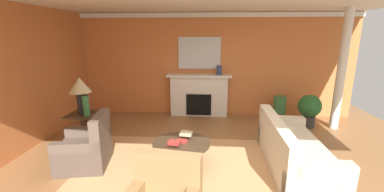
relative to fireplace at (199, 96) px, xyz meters
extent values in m
plane|color=olive|center=(0.30, -2.75, -0.56)|extent=(9.42, 9.42, 0.00)
cube|color=#CC723D|center=(0.30, 0.21, 0.87)|extent=(7.85, 0.12, 2.86)
cube|color=#CC723D|center=(-3.38, -2.45, 0.87)|extent=(0.12, 6.40, 2.86)
cube|color=white|center=(0.30, 0.13, 2.22)|extent=(7.85, 0.08, 0.12)
cube|color=tan|center=(-0.17, -2.88, -0.56)|extent=(3.53, 2.40, 0.01)
cube|color=white|center=(0.00, 0.01, 0.00)|extent=(1.60, 0.25, 1.13)
cube|color=black|center=(0.00, -0.01, -0.21)|extent=(0.70, 0.26, 0.60)
cube|color=white|center=(0.00, -0.02, 0.60)|extent=(1.80, 0.35, 0.06)
cube|color=silver|center=(0.00, 0.12, 1.21)|extent=(1.17, 0.04, 0.87)
cube|color=beige|center=(1.80, -2.79, -0.34)|extent=(0.92, 2.11, 0.45)
cube|color=beige|center=(1.45, -2.79, 0.09)|extent=(0.22, 2.10, 0.40)
cube|color=beige|center=(1.80, -3.74, -0.25)|extent=(0.90, 0.21, 0.62)
cube|color=beige|center=(1.81, -1.84, -0.25)|extent=(0.90, 0.21, 0.62)
cube|color=brown|center=(-1.88, -3.01, -0.34)|extent=(0.93, 0.93, 0.44)
cube|color=brown|center=(-1.56, -2.95, 0.13)|extent=(0.30, 0.82, 0.51)
cube|color=brown|center=(-1.94, -2.68, -0.26)|extent=(0.81, 0.28, 0.60)
cube|color=brown|center=(-1.82, -3.33, -0.26)|extent=(0.81, 0.28, 0.60)
cube|color=#9E7A4C|center=(-0.16, -4.25, 0.13)|extent=(0.81, 0.28, 0.51)
cylinder|color=#3D2D1E|center=(-0.17, -2.88, -0.13)|extent=(1.00, 1.00, 0.04)
cylinder|color=#3D2D1E|center=(-0.17, -2.88, -0.36)|extent=(0.12, 0.12, 0.41)
cylinder|color=#3D2D1E|center=(-0.17, -2.88, -0.55)|extent=(0.56, 0.56, 0.03)
cube|color=#3D2D1E|center=(-2.28, -2.19, 0.12)|extent=(0.56, 0.56, 0.04)
cube|color=#3D2D1E|center=(-2.28, -2.19, -0.23)|extent=(0.10, 0.10, 0.66)
cube|color=#3D2D1E|center=(-2.28, -2.19, -0.54)|extent=(0.45, 0.45, 0.04)
cylinder|color=black|center=(-2.28, -2.19, 0.36)|extent=(0.18, 0.18, 0.45)
cone|color=#C6B284|center=(-2.28, -2.19, 0.74)|extent=(0.44, 0.44, 0.30)
cylinder|color=#33703D|center=(2.18, -0.30, -0.23)|extent=(0.33, 0.33, 0.67)
cylinder|color=#33703D|center=(-2.13, -2.31, 0.34)|extent=(0.13, 0.13, 0.41)
cylinder|color=navy|center=(0.55, -0.05, 0.76)|extent=(0.14, 0.14, 0.26)
cube|color=maroon|center=(-0.16, -2.85, -0.10)|extent=(0.21, 0.19, 0.03)
cube|color=maroon|center=(-0.27, -3.03, -0.05)|extent=(0.22, 0.19, 0.05)
cube|color=tan|center=(-0.10, -2.73, -0.01)|extent=(0.23, 0.21, 0.05)
cylinder|color=#333333|center=(2.78, -0.74, -0.41)|extent=(0.32, 0.32, 0.30)
sphere|color=#28602D|center=(2.78, -0.74, -0.01)|extent=(0.56, 0.56, 0.56)
cylinder|color=white|center=(3.41, -0.75, 0.87)|extent=(0.20, 0.20, 2.86)
camera|label=1|loc=(0.31, -6.85, 1.71)|focal=23.27mm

